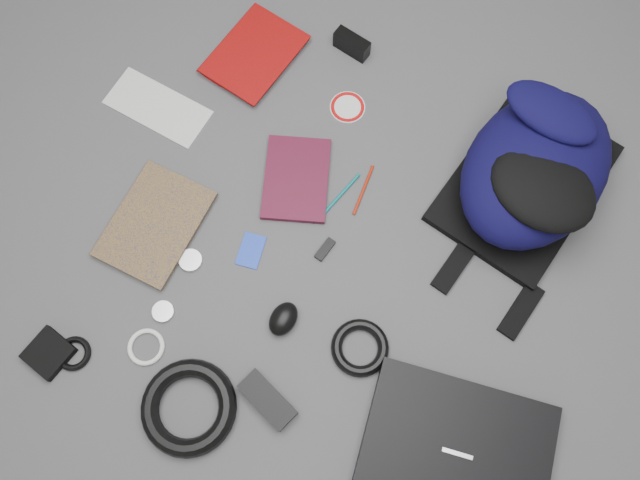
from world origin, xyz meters
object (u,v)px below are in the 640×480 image
at_px(compact_camera, 352,44).
at_px(mouse, 283,319).
at_px(laptop, 455,453).
at_px(comic_book, 120,207).
at_px(pouch, 49,353).
at_px(textbook_red, 226,37).
at_px(backpack, 536,168).
at_px(power_brick, 268,400).
at_px(dvd_case, 296,179).

bearing_deg(compact_camera, mouse, -67.44).
relative_size(laptop, compact_camera, 4.10).
bearing_deg(comic_book, pouch, -83.57).
distance_m(textbook_red, compact_camera, 0.32).
height_order(laptop, textbook_red, laptop).
distance_m(textbook_red, mouse, 0.73).
distance_m(backpack, textbook_red, 0.82).
bearing_deg(pouch, laptop, 9.31).
xyz_separation_m(laptop, power_brick, (-0.40, -0.05, -0.00)).
relative_size(backpack, dvd_case, 2.20).
relative_size(backpack, mouse, 5.85).
height_order(dvd_case, compact_camera, compact_camera).
xyz_separation_m(laptop, compact_camera, (-0.55, 0.81, 0.01)).
height_order(backpack, pouch, backpack).
height_order(backpack, compact_camera, backpack).
bearing_deg(laptop, comic_book, 159.96).
xyz_separation_m(textbook_red, compact_camera, (0.30, 0.09, 0.01)).
relative_size(textbook_red, comic_book, 0.93).
bearing_deg(comic_book, textbook_red, 90.15).
xyz_separation_m(textbook_red, dvd_case, (0.32, -0.28, -0.00)).
relative_size(textbook_red, dvd_case, 1.15).
distance_m(textbook_red, dvd_case, 0.42).
bearing_deg(textbook_red, comic_book, -81.32).
height_order(laptop, dvd_case, laptop).
bearing_deg(backpack, mouse, -113.97).
bearing_deg(dvd_case, mouse, -89.60).
xyz_separation_m(backpack, laptop, (0.04, -0.63, -0.08)).
bearing_deg(mouse, backpack, 59.97).
bearing_deg(dvd_case, power_brick, -91.65).
bearing_deg(pouch, textbook_red, 89.04).
height_order(backpack, comic_book, backpack).
xyz_separation_m(laptop, pouch, (-0.87, -0.14, -0.01)).
height_order(laptop, comic_book, laptop).
bearing_deg(laptop, textbook_red, 133.37).
relative_size(laptop, power_brick, 2.94).
relative_size(dvd_case, mouse, 2.66).
bearing_deg(compact_camera, pouch, -95.51).
distance_m(backpack, pouch, 1.13).
bearing_deg(power_brick, dvd_case, 128.55).
distance_m(textbook_red, comic_book, 0.51).
bearing_deg(compact_camera, power_brick, -66.89).
distance_m(backpack, dvd_case, 0.54).
relative_size(dvd_case, pouch, 2.45).
height_order(textbook_red, power_brick, power_brick).
xyz_separation_m(comic_book, mouse, (0.45, -0.09, 0.01)).
xyz_separation_m(comic_book, pouch, (0.02, -0.35, 0.00)).
relative_size(backpack, power_brick, 3.59).
height_order(laptop, mouse, mouse).
bearing_deg(laptop, power_brick, -179.33).
relative_size(comic_book, power_brick, 2.01).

